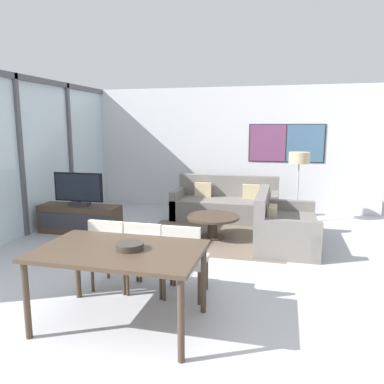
{
  "coord_description": "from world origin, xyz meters",
  "views": [
    {
      "loc": [
        1.45,
        -2.47,
        1.93
      ],
      "look_at": [
        0.11,
        2.89,
        0.95
      ],
      "focal_mm": 35.0,
      "sensor_mm": 36.0,
      "label": 1
    }
  ],
  "objects_px": {
    "fruit_bowl": "(130,246)",
    "television": "(78,190)",
    "dining_chair_right": "(184,257)",
    "sofa_main": "(226,205)",
    "dining_chair_left": "(112,250)",
    "tv_console": "(80,219)",
    "dining_chair_centre": "(147,253)",
    "floor_lamp": "(299,162)",
    "dining_table": "(120,256)",
    "coffee_table": "(212,221)",
    "sofa_side": "(281,228)"
  },
  "relations": [
    {
      "from": "sofa_side",
      "to": "television",
      "type": "bearing_deg",
      "value": 93.09
    },
    {
      "from": "fruit_bowl",
      "to": "floor_lamp",
      "type": "xyz_separation_m",
      "value": [
        1.66,
        4.51,
        0.42
      ]
    },
    {
      "from": "television",
      "to": "sofa_main",
      "type": "xyz_separation_m",
      "value": [
        2.4,
        1.76,
        -0.53
      ]
    },
    {
      "from": "sofa_main",
      "to": "dining_table",
      "type": "bearing_deg",
      "value": -93.99
    },
    {
      "from": "television",
      "to": "coffee_table",
      "type": "height_order",
      "value": "television"
    },
    {
      "from": "dining_chair_left",
      "to": "dining_chair_right",
      "type": "relative_size",
      "value": 1.0
    },
    {
      "from": "tv_console",
      "to": "sofa_main",
      "type": "relative_size",
      "value": 0.69
    },
    {
      "from": "tv_console",
      "to": "dining_chair_left",
      "type": "relative_size",
      "value": 1.71
    },
    {
      "from": "tv_console",
      "to": "sofa_main",
      "type": "distance_m",
      "value": 2.98
    },
    {
      "from": "dining_table",
      "to": "coffee_table",
      "type": "bearing_deg",
      "value": 84.09
    },
    {
      "from": "dining_table",
      "to": "dining_chair_left",
      "type": "relative_size",
      "value": 1.81
    },
    {
      "from": "sofa_side",
      "to": "dining_chair_left",
      "type": "height_order",
      "value": "sofa_side"
    },
    {
      "from": "tv_console",
      "to": "dining_chair_centre",
      "type": "bearing_deg",
      "value": -44.58
    },
    {
      "from": "sofa_main",
      "to": "dining_chair_right",
      "type": "distance_m",
      "value": 3.84
    },
    {
      "from": "dining_chair_centre",
      "to": "sofa_main",
      "type": "bearing_deg",
      "value": 85.25
    },
    {
      "from": "dining_chair_centre",
      "to": "sofa_side",
      "type": "bearing_deg",
      "value": 56.58
    },
    {
      "from": "tv_console",
      "to": "dining_chair_centre",
      "type": "distance_m",
      "value": 2.93
    },
    {
      "from": "sofa_side",
      "to": "dining_table",
      "type": "xyz_separation_m",
      "value": [
        -1.48,
        -2.97,
        0.42
      ]
    },
    {
      "from": "sofa_main",
      "to": "dining_table",
      "type": "relative_size",
      "value": 1.37
    },
    {
      "from": "sofa_main",
      "to": "sofa_side",
      "type": "distance_m",
      "value": 1.95
    },
    {
      "from": "sofa_main",
      "to": "dining_chair_left",
      "type": "height_order",
      "value": "sofa_main"
    },
    {
      "from": "dining_chair_centre",
      "to": "coffee_table",
      "type": "bearing_deg",
      "value": 82.27
    },
    {
      "from": "television",
      "to": "sofa_side",
      "type": "xyz_separation_m",
      "value": [
        3.56,
        0.19,
        -0.53
      ]
    },
    {
      "from": "television",
      "to": "floor_lamp",
      "type": "relative_size",
      "value": 0.66
    },
    {
      "from": "tv_console",
      "to": "television",
      "type": "xyz_separation_m",
      "value": [
        -0.0,
        0.0,
        0.55
      ]
    },
    {
      "from": "coffee_table",
      "to": "television",
      "type": "bearing_deg",
      "value": -173.27
    },
    {
      "from": "tv_console",
      "to": "floor_lamp",
      "type": "relative_size",
      "value": 1.05
    },
    {
      "from": "fruit_bowl",
      "to": "floor_lamp",
      "type": "height_order",
      "value": "floor_lamp"
    },
    {
      "from": "tv_console",
      "to": "dining_chair_left",
      "type": "xyz_separation_m",
      "value": [
        1.63,
        -2.04,
        0.23
      ]
    },
    {
      "from": "dining_chair_left",
      "to": "fruit_bowl",
      "type": "xyz_separation_m",
      "value": [
        0.55,
        -0.73,
        0.32
      ]
    },
    {
      "from": "coffee_table",
      "to": "fruit_bowl",
      "type": "relative_size",
      "value": 3.5
    },
    {
      "from": "television",
      "to": "fruit_bowl",
      "type": "xyz_separation_m",
      "value": [
        2.18,
        -2.77,
        0.01
      ]
    },
    {
      "from": "dining_chair_centre",
      "to": "dining_chair_right",
      "type": "distance_m",
      "value": 0.45
    },
    {
      "from": "fruit_bowl",
      "to": "television",
      "type": "bearing_deg",
      "value": 128.24
    },
    {
      "from": "dining_table",
      "to": "fruit_bowl",
      "type": "distance_m",
      "value": 0.15
    },
    {
      "from": "dining_chair_right",
      "to": "sofa_main",
      "type": "bearing_deg",
      "value": 91.94
    },
    {
      "from": "dining_table",
      "to": "television",
      "type": "bearing_deg",
      "value": 126.83
    },
    {
      "from": "sofa_side",
      "to": "dining_chair_left",
      "type": "distance_m",
      "value": 2.96
    },
    {
      "from": "dining_chair_centre",
      "to": "dining_chair_right",
      "type": "bearing_deg",
      "value": -2.52
    },
    {
      "from": "dining_chair_left",
      "to": "fruit_bowl",
      "type": "height_order",
      "value": "dining_chair_left"
    },
    {
      "from": "dining_chair_left",
      "to": "floor_lamp",
      "type": "distance_m",
      "value": 4.45
    },
    {
      "from": "tv_console",
      "to": "dining_chair_centre",
      "type": "height_order",
      "value": "dining_chair_centre"
    },
    {
      "from": "television",
      "to": "floor_lamp",
      "type": "xyz_separation_m",
      "value": [
        3.85,
        1.74,
        0.43
      ]
    },
    {
      "from": "dining_table",
      "to": "dining_chair_left",
      "type": "xyz_separation_m",
      "value": [
        -0.45,
        0.73,
        -0.21
      ]
    },
    {
      "from": "coffee_table",
      "to": "dining_table",
      "type": "xyz_separation_m",
      "value": [
        -0.32,
        -3.06,
        0.4
      ]
    },
    {
      "from": "coffee_table",
      "to": "fruit_bowl",
      "type": "height_order",
      "value": "fruit_bowl"
    },
    {
      "from": "television",
      "to": "coffee_table",
      "type": "xyz_separation_m",
      "value": [
        2.4,
        0.28,
        -0.51
      ]
    },
    {
      "from": "sofa_main",
      "to": "fruit_bowl",
      "type": "bearing_deg",
      "value": -92.68
    },
    {
      "from": "sofa_side",
      "to": "dining_chair_right",
      "type": "xyz_separation_m",
      "value": [
        -1.03,
        -2.26,
        0.21
      ]
    },
    {
      "from": "dining_chair_centre",
      "to": "floor_lamp",
      "type": "height_order",
      "value": "floor_lamp"
    }
  ]
}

